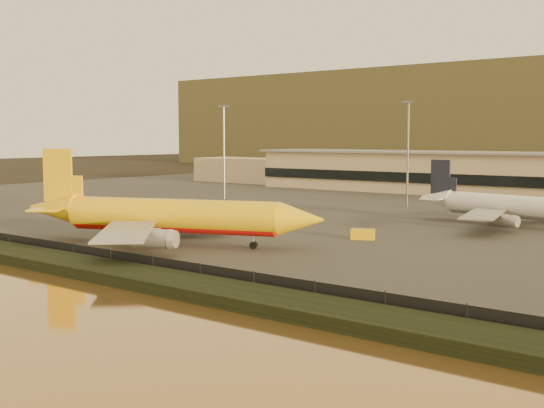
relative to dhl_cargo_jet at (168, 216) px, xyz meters
The scene contains 10 objects.
ground 14.91m from the dhl_cargo_jet, 18.14° to the right, with size 900.00×900.00×0.00m, color black.
embankment 25.59m from the dhl_cargo_jet, 57.85° to the right, with size 320.00×7.00×1.40m, color black.
tarmac 91.70m from the dhl_cargo_jet, 81.55° to the left, with size 320.00×220.00×0.20m, color #2D2D2D.
perimeter_fence 22.26m from the dhl_cargo_jet, 52.30° to the right, with size 300.00×0.05×2.20m, color black.
terminal_building 121.16m from the dhl_cargo_jet, 90.50° to the left, with size 202.00×25.00×12.60m.
apron_light_masts 76.91m from the dhl_cargo_jet, 68.05° to the left, with size 152.20×12.20×25.40m.
dhl_cargo_jet is the anchor object (origin of this frame).
white_narrowbody_jet 65.97m from the dhl_cargo_jet, 56.99° to the left, with size 42.39×40.85×12.21m.
gse_vehicle_yellow 31.90m from the dhl_cargo_jet, 47.08° to the left, with size 3.86×1.74×1.74m, color #DFB20B.
gse_vehicle_white 35.02m from the dhl_cargo_jet, 106.35° to the left, with size 4.16×1.87×1.87m, color silver.
Camera 1 is at (64.05, -69.50, 16.94)m, focal length 45.00 mm.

